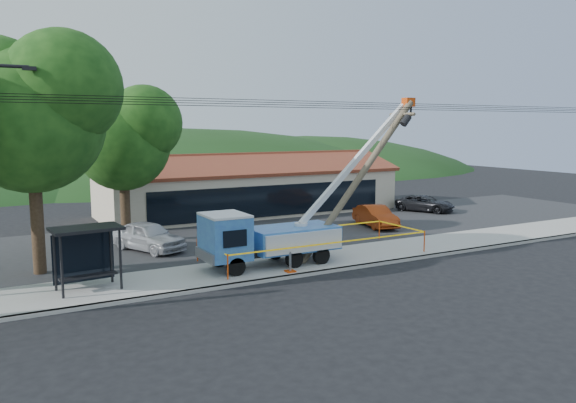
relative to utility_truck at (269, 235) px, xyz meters
The scene contains 16 objects.
ground 5.04m from the utility_truck, 59.61° to the right, with size 120.00×120.00×0.00m, color black.
curb 3.50m from the utility_truck, 39.97° to the right, with size 60.00×0.25×0.15m, color #ADAAA2.
sidewalk 2.85m from the utility_truck, ahead, with size 60.00×4.00×0.15m, color #ADAAA2.
parking_lot 8.37m from the utility_truck, 72.89° to the left, with size 60.00×12.00×0.10m, color #28282B.
strip_mall 17.10m from the utility_truck, 67.94° to the left, with size 22.50×8.53×4.67m.
tree_west_near 11.92m from the utility_truck, 158.00° to the left, with size 7.56×6.72×10.80m.
tree_lot 11.00m from the utility_truck, 117.30° to the left, with size 6.30×5.60×8.94m.
hill_center 52.39m from the utility_truck, 76.28° to the left, with size 89.60×64.00×32.00m, color #1A3814.
hill_east 60.34m from the utility_truck, 57.49° to the left, with size 72.80×52.00×26.00m, color #1A3814.
utility_truck is the anchor object (origin of this frame).
leaning_pole 5.94m from the utility_truck, ahead, with size 6.77×1.89×7.96m.
bus_shelter 8.17m from the utility_truck, behind, with size 2.78×1.85×2.55m.
caution_tape 2.95m from the utility_truck, ahead, with size 11.14×3.82×1.10m.
car_silver 7.53m from the utility_truck, 123.32° to the left, with size 1.83×4.56×1.55m, color #B6B8BE.
car_red 12.55m from the utility_truck, 28.65° to the left, with size 1.48×4.24×1.40m, color #A93910.
car_dark 20.76m from the utility_truck, 27.11° to the left, with size 2.06×4.46×1.24m, color black.
Camera 1 is at (-14.17, -18.90, 6.67)m, focal length 35.00 mm.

